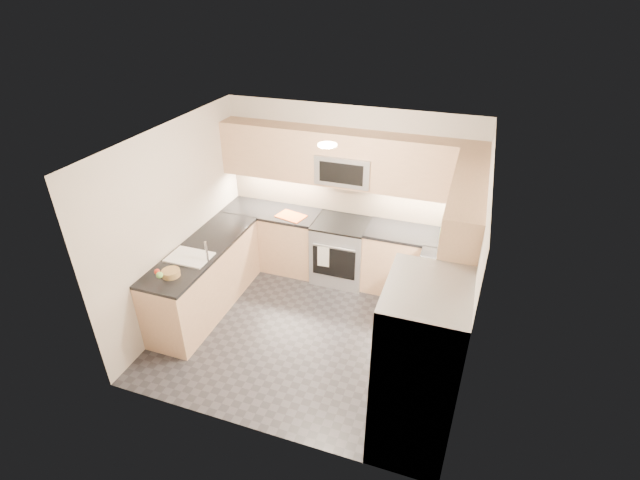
# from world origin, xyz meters

# --- Properties ---
(floor) EXTENTS (3.60, 3.20, 0.00)m
(floor) POSITION_xyz_m (0.00, 0.00, 0.00)
(floor) COLOR #252429
(floor) RESTS_ON ground
(ceiling) EXTENTS (3.60, 3.20, 0.02)m
(ceiling) POSITION_xyz_m (0.00, 0.00, 2.50)
(ceiling) COLOR beige
(ceiling) RESTS_ON wall_back
(wall_back) EXTENTS (3.60, 0.02, 2.50)m
(wall_back) POSITION_xyz_m (0.00, 1.60, 1.25)
(wall_back) COLOR #BDB2A4
(wall_back) RESTS_ON floor
(wall_front) EXTENTS (3.60, 0.02, 2.50)m
(wall_front) POSITION_xyz_m (0.00, -1.60, 1.25)
(wall_front) COLOR #BDB2A4
(wall_front) RESTS_ON floor
(wall_left) EXTENTS (0.02, 3.20, 2.50)m
(wall_left) POSITION_xyz_m (-1.80, 0.00, 1.25)
(wall_left) COLOR #BDB2A4
(wall_left) RESTS_ON floor
(wall_right) EXTENTS (0.02, 3.20, 2.50)m
(wall_right) POSITION_xyz_m (1.80, 0.00, 1.25)
(wall_right) COLOR #BDB2A4
(wall_right) RESTS_ON floor
(base_cab_back_left) EXTENTS (1.42, 0.60, 0.90)m
(base_cab_back_left) POSITION_xyz_m (-1.09, 1.30, 0.45)
(base_cab_back_left) COLOR tan
(base_cab_back_left) RESTS_ON floor
(base_cab_back_right) EXTENTS (1.42, 0.60, 0.90)m
(base_cab_back_right) POSITION_xyz_m (1.09, 1.30, 0.45)
(base_cab_back_right) COLOR tan
(base_cab_back_right) RESTS_ON floor
(base_cab_right) EXTENTS (0.60, 1.70, 0.90)m
(base_cab_right) POSITION_xyz_m (1.50, 0.15, 0.45)
(base_cab_right) COLOR tan
(base_cab_right) RESTS_ON floor
(base_cab_peninsula) EXTENTS (0.60, 2.00, 0.90)m
(base_cab_peninsula) POSITION_xyz_m (-1.50, 0.00, 0.45)
(base_cab_peninsula) COLOR tan
(base_cab_peninsula) RESTS_ON floor
(countertop_back_left) EXTENTS (1.42, 0.63, 0.04)m
(countertop_back_left) POSITION_xyz_m (-1.09, 1.30, 0.92)
(countertop_back_left) COLOR black
(countertop_back_left) RESTS_ON base_cab_back_left
(countertop_back_right) EXTENTS (1.42, 0.63, 0.04)m
(countertop_back_right) POSITION_xyz_m (1.09, 1.30, 0.92)
(countertop_back_right) COLOR black
(countertop_back_right) RESTS_ON base_cab_back_right
(countertop_right) EXTENTS (0.63, 1.70, 0.04)m
(countertop_right) POSITION_xyz_m (1.50, 0.15, 0.92)
(countertop_right) COLOR black
(countertop_right) RESTS_ON base_cab_right
(countertop_peninsula) EXTENTS (0.63, 2.00, 0.04)m
(countertop_peninsula) POSITION_xyz_m (-1.50, 0.00, 0.92)
(countertop_peninsula) COLOR black
(countertop_peninsula) RESTS_ON base_cab_peninsula
(upper_cab_back) EXTENTS (3.60, 0.35, 0.75)m
(upper_cab_back) POSITION_xyz_m (0.00, 1.43, 1.83)
(upper_cab_back) COLOR tan
(upper_cab_back) RESTS_ON wall_back
(upper_cab_right) EXTENTS (0.35, 1.95, 0.75)m
(upper_cab_right) POSITION_xyz_m (1.62, 0.28, 1.83)
(upper_cab_right) COLOR tan
(upper_cab_right) RESTS_ON wall_right
(backsplash_back) EXTENTS (3.60, 0.01, 0.51)m
(backsplash_back) POSITION_xyz_m (0.00, 1.60, 1.20)
(backsplash_back) COLOR #C9AF91
(backsplash_back) RESTS_ON wall_back
(backsplash_right) EXTENTS (0.01, 2.30, 0.51)m
(backsplash_right) POSITION_xyz_m (1.80, 0.45, 1.20)
(backsplash_right) COLOR #C9AF91
(backsplash_right) RESTS_ON wall_right
(gas_range) EXTENTS (0.76, 0.65, 0.91)m
(gas_range) POSITION_xyz_m (0.00, 1.28, 0.46)
(gas_range) COLOR #A4A6AC
(gas_range) RESTS_ON floor
(range_cooktop) EXTENTS (0.76, 0.65, 0.03)m
(range_cooktop) POSITION_xyz_m (0.00, 1.28, 0.92)
(range_cooktop) COLOR black
(range_cooktop) RESTS_ON gas_range
(oven_door_glass) EXTENTS (0.62, 0.02, 0.45)m
(oven_door_glass) POSITION_xyz_m (0.00, 0.95, 0.45)
(oven_door_glass) COLOR black
(oven_door_glass) RESTS_ON gas_range
(oven_handle) EXTENTS (0.60, 0.02, 0.02)m
(oven_handle) POSITION_xyz_m (0.00, 0.93, 0.72)
(oven_handle) COLOR #B2B5BA
(oven_handle) RESTS_ON gas_range
(microwave) EXTENTS (0.76, 0.40, 0.40)m
(microwave) POSITION_xyz_m (0.00, 1.40, 1.70)
(microwave) COLOR #98999F
(microwave) RESTS_ON upper_cab_back
(microwave_door) EXTENTS (0.60, 0.01, 0.28)m
(microwave_door) POSITION_xyz_m (0.00, 1.20, 1.70)
(microwave_door) COLOR black
(microwave_door) RESTS_ON microwave
(refrigerator) EXTENTS (0.70, 0.90, 1.80)m
(refrigerator) POSITION_xyz_m (1.45, -1.15, 0.90)
(refrigerator) COLOR #999CA1
(refrigerator) RESTS_ON floor
(fridge_handle_left) EXTENTS (0.02, 0.02, 1.20)m
(fridge_handle_left) POSITION_xyz_m (1.08, -1.33, 0.95)
(fridge_handle_left) COLOR #B2B5BA
(fridge_handle_left) RESTS_ON refrigerator
(fridge_handle_right) EXTENTS (0.02, 0.02, 1.20)m
(fridge_handle_right) POSITION_xyz_m (1.08, -0.97, 0.95)
(fridge_handle_right) COLOR #B2B5BA
(fridge_handle_right) RESTS_ON refrigerator
(sink_basin) EXTENTS (0.52, 0.38, 0.16)m
(sink_basin) POSITION_xyz_m (-1.50, -0.25, 0.88)
(sink_basin) COLOR white
(sink_basin) RESTS_ON base_cab_peninsula
(faucet) EXTENTS (0.03, 0.03, 0.28)m
(faucet) POSITION_xyz_m (-1.24, -0.25, 1.08)
(faucet) COLOR silver
(faucet) RESTS_ON countertop_peninsula
(utensil_bowl) EXTENTS (0.30, 0.30, 0.15)m
(utensil_bowl) POSITION_xyz_m (1.49, 1.27, 1.02)
(utensil_bowl) COLOR #6EB04B
(utensil_bowl) RESTS_ON countertop_back_right
(cutting_board) EXTENTS (0.45, 0.37, 0.01)m
(cutting_board) POSITION_xyz_m (-0.74, 1.20, 0.95)
(cutting_board) COLOR #E95315
(cutting_board) RESTS_ON countertop_back_left
(fruit_basket) EXTENTS (0.26, 0.26, 0.08)m
(fruit_basket) POSITION_xyz_m (-1.48, -0.66, 0.98)
(fruit_basket) COLOR #A8834E
(fruit_basket) RESTS_ON countertop_peninsula
(fruit_apple) EXTENTS (0.07, 0.07, 0.07)m
(fruit_apple) POSITION_xyz_m (-1.57, -0.78, 1.05)
(fruit_apple) COLOR red
(fruit_apple) RESTS_ON fruit_basket
(fruit_pear) EXTENTS (0.08, 0.08, 0.08)m
(fruit_pear) POSITION_xyz_m (-1.50, -0.83, 1.05)
(fruit_pear) COLOR #6EB64E
(fruit_pear) RESTS_ON fruit_basket
(dish_towel_check) EXTENTS (0.17, 0.02, 0.31)m
(dish_towel_check) POSITION_xyz_m (-0.14, 0.91, 0.55)
(dish_towel_check) COLOR silver
(dish_towel_check) RESTS_ON oven_handle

